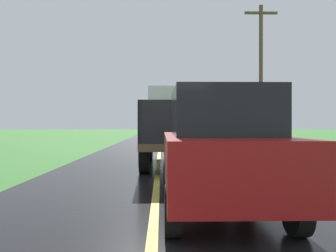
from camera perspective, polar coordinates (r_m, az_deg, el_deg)
banana_truck_near at (r=12.02m, az=1.51°, el=0.28°), size 2.38×5.82×2.80m
utility_pole_roadside at (r=18.21m, az=15.62°, el=8.56°), size 1.71×0.20×7.69m
following_car at (r=5.39m, az=8.60°, el=-3.93°), size 1.74×4.10×1.92m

